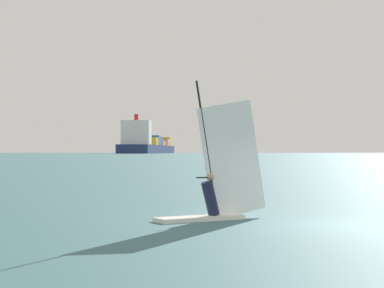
% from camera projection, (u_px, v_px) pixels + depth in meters
% --- Properties ---
extents(ground_plane, '(4000.00, 4000.00, 0.00)m').
position_uv_depth(ground_plane, '(348.00, 225.00, 17.05)').
color(ground_plane, '#386066').
extents(windsurfer, '(3.44, 1.60, 3.93)m').
position_uv_depth(windsurfer, '(217.00, 186.00, 18.56)').
color(windsurfer, white).
rests_on(windsurfer, ground_plane).
extents(cargo_ship, '(80.89, 204.08, 37.97)m').
position_uv_depth(cargo_ship, '(149.00, 145.00, 709.50)').
color(cargo_ship, navy).
rests_on(cargo_ship, ground_plane).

